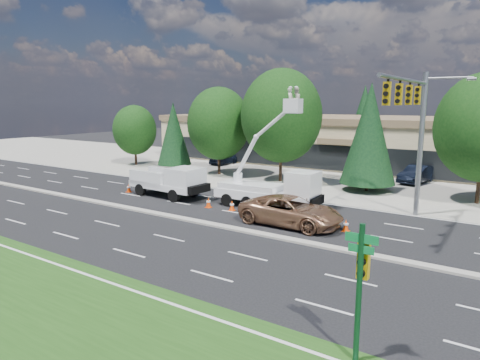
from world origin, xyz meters
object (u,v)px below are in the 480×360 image
Objects in this scene: bucket_truck at (274,184)px; street_sign_pole at (361,278)px; signal_mast at (416,122)px; minivan at (291,211)px; utility_pickup at (171,184)px.

street_sign_pole is at bearing -55.92° from bucket_truck.
signal_mast is 1.24× the size of bucket_truck.
signal_mast is 1.65× the size of minivan.
utility_pickup is at bearing -170.97° from signal_mast.
street_sign_pole is 0.65× the size of minivan.
signal_mast is 2.54× the size of street_sign_pole.
minivan is (11.05, -1.74, -0.13)m from utility_pickup.
street_sign_pole is at bearing -82.73° from signal_mast.
signal_mast is 1.60× the size of utility_pickup.
utility_pickup reaches higher than minivan.
utility_pickup is 0.77× the size of bucket_truck.
street_sign_pole is 0.49× the size of bucket_truck.
signal_mast is 9.60m from bucket_truck.
signal_mast is at bearing -51.67° from minivan.
street_sign_pole is 13.54m from minivan.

